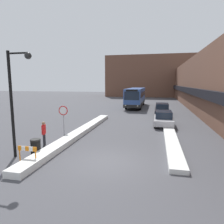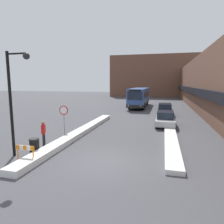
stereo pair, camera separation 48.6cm
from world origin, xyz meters
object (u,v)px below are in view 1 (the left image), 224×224
(parked_car_middle, at_px, (162,109))
(pedestrian, at_px, (44,131))
(stop_sign, at_px, (63,114))
(trash_bin, at_px, (36,147))
(parked_car_front, at_px, (163,118))
(city_bus, at_px, (136,97))
(street_lamp, at_px, (15,92))
(construction_barricade, at_px, (27,151))

(parked_car_middle, xyz_separation_m, pedestrian, (-8.00, -14.99, 0.23))
(stop_sign, distance_m, pedestrian, 2.92)
(trash_bin, bearing_deg, pedestrian, 105.33)
(parked_car_front, bearing_deg, trash_bin, -126.82)
(city_bus, distance_m, parked_car_front, 15.47)
(street_lamp, distance_m, pedestrian, 3.48)
(parked_car_middle, distance_m, trash_bin, 18.29)
(city_bus, relative_size, pedestrian, 6.99)
(city_bus, relative_size, parked_car_middle, 2.51)
(street_lamp, relative_size, trash_bin, 6.20)
(city_bus, height_order, parked_car_middle, city_bus)
(parked_car_front, xyz_separation_m, construction_barricade, (-7.18, -11.35, -0.06))
(stop_sign, bearing_deg, parked_car_middle, 56.82)
(parked_car_front, xyz_separation_m, stop_sign, (-7.96, -5.60, 1.01))
(city_bus, relative_size, parked_car_front, 2.73)
(parked_car_middle, relative_size, stop_sign, 1.92)
(parked_car_middle, bearing_deg, pedestrian, -118.09)
(city_bus, distance_m, trash_bin, 25.14)
(street_lamp, xyz_separation_m, construction_barricade, (1.04, -0.73, -3.02))
(parked_car_front, distance_m, street_lamp, 13.75)
(city_bus, xyz_separation_m, construction_barricade, (-2.87, -26.16, -1.12))
(parked_car_middle, height_order, pedestrian, pedestrian)
(street_lamp, bearing_deg, trash_bin, 38.13)
(pedestrian, distance_m, trash_bin, 1.80)
(stop_sign, relative_size, pedestrian, 1.45)
(city_bus, xyz_separation_m, parked_car_middle, (4.31, -8.24, -1.03))
(parked_car_front, bearing_deg, city_bus, 106.23)
(stop_sign, relative_size, trash_bin, 2.52)
(parked_car_front, relative_size, stop_sign, 1.77)
(pedestrian, xyz_separation_m, construction_barricade, (0.82, -2.93, -0.32))
(city_bus, bearing_deg, parked_car_front, -73.77)
(parked_car_middle, relative_size, construction_barricade, 4.18)
(stop_sign, height_order, pedestrian, stop_sign)
(stop_sign, height_order, construction_barricade, stop_sign)
(stop_sign, bearing_deg, trash_bin, -84.79)
(construction_barricade, bearing_deg, stop_sign, 97.64)
(city_bus, height_order, parked_car_front, city_bus)
(street_lamp, bearing_deg, stop_sign, 86.91)
(city_bus, distance_m, stop_sign, 20.73)
(trash_bin, relative_size, construction_barricade, 0.86)
(city_bus, bearing_deg, parked_car_middle, -62.37)
(parked_car_front, distance_m, parked_car_middle, 6.57)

